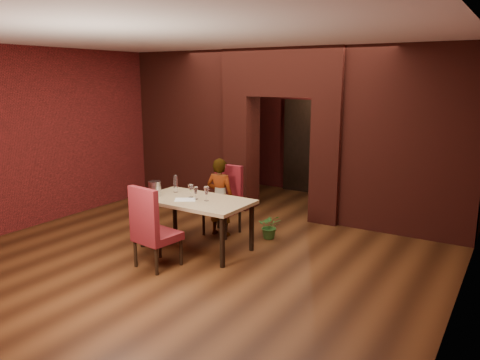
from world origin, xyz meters
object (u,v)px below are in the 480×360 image
object	(u,v)px
wine_glass_a	(191,191)
wine_glass_c	(206,194)
potted_plant	(270,226)
wine_glass_b	(196,193)
water_bottle	(176,183)
chair_far	(222,201)
chair_near	(157,226)
wine_bucket	(155,189)
person_seated	(220,197)
dining_table	(196,224)

from	to	relation	value
wine_glass_a	wine_glass_c	distance (m)	0.33
potted_plant	wine_glass_b	bearing A→B (deg)	-125.94
wine_glass_a	water_bottle	world-z (taller)	water_bottle
wine_glass_c	water_bottle	xyz separation A→B (m)	(-0.75, 0.19, 0.04)
chair_far	chair_near	distance (m)	1.67
chair_far	water_bottle	distance (m)	0.87
wine_glass_a	wine_bucket	size ratio (longest dim) A/B	0.86
chair_far	wine_bucket	world-z (taller)	chair_far
chair_far	wine_glass_a	bearing A→B (deg)	-94.61
wine_bucket	person_seated	bearing A→B (deg)	57.30
water_bottle	wine_glass_a	bearing A→B (deg)	-18.87
dining_table	potted_plant	xyz separation A→B (m)	(0.77, 1.03, -0.19)
dining_table	water_bottle	xyz separation A→B (m)	(-0.54, 0.18, 0.55)
dining_table	chair_far	xyz separation A→B (m)	(-0.06, 0.81, 0.19)
wine_glass_c	wine_bucket	world-z (taller)	wine_bucket
chair_near	person_seated	xyz separation A→B (m)	(-0.01, 1.61, 0.07)
wine_glass_b	wine_glass_c	bearing A→B (deg)	1.66
dining_table	wine_bucket	size ratio (longest dim) A/B	7.17
chair_far	wine_glass_b	bearing A→B (deg)	-85.16
person_seated	chair_near	bearing A→B (deg)	84.01
potted_plant	wine_glass_c	bearing A→B (deg)	-118.21
wine_glass_a	potted_plant	bearing A→B (deg)	48.29
dining_table	wine_glass_b	size ratio (longest dim) A/B	8.84
person_seated	wine_bucket	bearing A→B (deg)	50.91
chair_far	wine_glass_c	world-z (taller)	chair_far
person_seated	water_bottle	size ratio (longest dim) A/B	4.53
chair_near	potted_plant	bearing A→B (deg)	-105.16
person_seated	potted_plant	distance (m)	0.98
person_seated	wine_glass_c	world-z (taller)	person_seated
dining_table	wine_bucket	distance (m)	0.87
wine_glass_c	chair_far	bearing A→B (deg)	108.24
chair_far	wine_glass_c	distance (m)	0.92
wine_glass_b	wine_bucket	xyz separation A→B (m)	(-0.67, -0.18, 0.02)
wine_bucket	wine_glass_b	bearing A→B (deg)	15.30
wine_glass_c	water_bottle	size ratio (longest dim) A/B	0.75
wine_glass_a	wine_bucket	distance (m)	0.59
chair_near	chair_far	bearing A→B (deg)	-81.43
wine_glass_c	potted_plant	world-z (taller)	wine_glass_c
dining_table	potted_plant	world-z (taller)	dining_table
person_seated	potted_plant	xyz separation A→B (m)	(0.82, 0.28, -0.46)
person_seated	potted_plant	bearing A→B (deg)	-167.52
wine_glass_a	wine_glass_b	xyz separation A→B (m)	(0.13, -0.05, -0.01)
wine_glass_c	water_bottle	distance (m)	0.78
person_seated	water_bottle	xyz separation A→B (m)	(-0.49, -0.57, 0.29)
wine_glass_b	water_bottle	world-z (taller)	water_bottle
dining_table	wine_glass_a	xyz separation A→B (m)	(-0.12, 0.04, 0.51)
wine_glass_c	water_bottle	world-z (taller)	water_bottle
chair_near	potted_plant	xyz separation A→B (m)	(0.81, 1.89, -0.38)
dining_table	person_seated	world-z (taller)	person_seated
wine_glass_b	wine_glass_c	size ratio (longest dim) A/B	0.88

